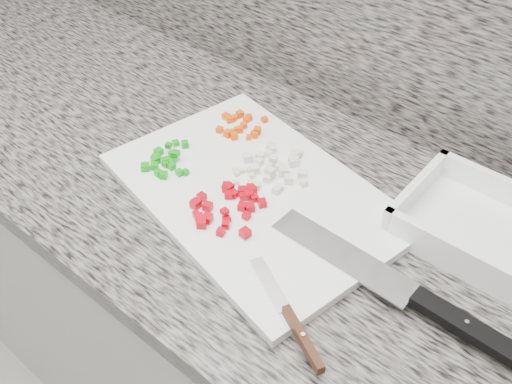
% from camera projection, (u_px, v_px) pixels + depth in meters
% --- Properties ---
extents(cabinet, '(3.92, 0.62, 0.86)m').
position_uv_depth(cabinet, '(239.00, 326.00, 1.34)').
color(cabinet, beige).
rests_on(cabinet, ground).
extents(countertop, '(3.96, 0.64, 0.04)m').
position_uv_depth(countertop, '(234.00, 184.00, 1.03)').
color(countertop, slate).
rests_on(countertop, cabinet).
extents(cutting_board, '(0.55, 0.43, 0.02)m').
position_uv_depth(cutting_board, '(254.00, 193.00, 0.97)').
color(cutting_board, white).
rests_on(cutting_board, countertop).
extents(carrot_pile, '(0.10, 0.09, 0.01)m').
position_uv_depth(carrot_pile, '(240.00, 126.00, 1.09)').
color(carrot_pile, '#E84C05').
rests_on(carrot_pile, cutting_board).
extents(onion_pile, '(0.13, 0.13, 0.02)m').
position_uv_depth(onion_pile, '(277.00, 166.00, 1.00)').
color(onion_pile, silver).
rests_on(onion_pile, cutting_board).
extents(green_pepper_pile, '(0.09, 0.11, 0.02)m').
position_uv_depth(green_pepper_pile, '(165.00, 160.00, 1.01)').
color(green_pepper_pile, '#0D970F').
rests_on(green_pepper_pile, cutting_board).
extents(red_pepper_pile, '(0.12, 0.13, 0.02)m').
position_uv_depth(red_pepper_pile, '(230.00, 204.00, 0.93)').
color(red_pepper_pile, '#C10211').
rests_on(red_pepper_pile, cutting_board).
extents(garlic_pile, '(0.06, 0.07, 0.01)m').
position_uv_depth(garlic_pile, '(242.00, 178.00, 0.98)').
color(garlic_pile, beige).
rests_on(garlic_pile, cutting_board).
extents(chef_knife, '(0.39, 0.06, 0.02)m').
position_uv_depth(chef_knife, '(420.00, 300.00, 0.79)').
color(chef_knife, silver).
rests_on(chef_knife, cutting_board).
extents(paring_knife, '(0.19, 0.11, 0.02)m').
position_uv_depth(paring_knife, '(294.00, 324.00, 0.76)').
color(paring_knife, silver).
rests_on(paring_knife, cutting_board).
extents(tray, '(0.27, 0.20, 0.06)m').
position_uv_depth(tray, '(489.00, 233.00, 0.89)').
color(tray, white).
rests_on(tray, countertop).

